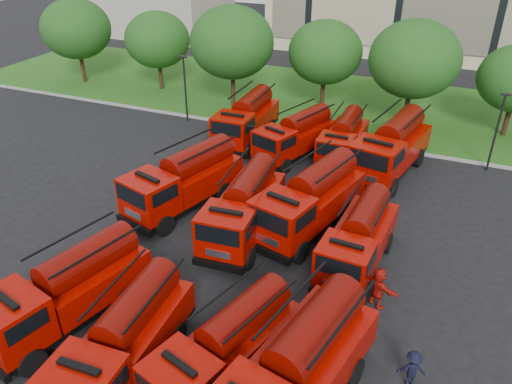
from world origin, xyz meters
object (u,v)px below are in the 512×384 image
at_px(fire_truck_0, 68,289).
at_px(fire_truck_2, 226,347).
at_px(fire_truck_10, 343,139).
at_px(fire_truck_1, 124,341).
at_px(fire_truck_6, 310,200).
at_px(firefighter_3, 409,384).
at_px(fire_truck_4, 184,180).
at_px(fire_truck_9, 296,136).
at_px(fire_truck_11, 392,147).
at_px(fire_truck_8, 247,119).
at_px(fire_truck_5, 244,207).
at_px(firefighter_4, 102,280).
at_px(fire_truck_7, 359,238).
at_px(fire_truck_3, 297,371).
at_px(firefighter_5, 375,305).

bearing_deg(fire_truck_0, fire_truck_2, 13.08).
distance_m(fire_truck_2, fire_truck_10, 19.07).
height_order(fire_truck_1, fire_truck_6, fire_truck_6).
relative_size(fire_truck_10, firefighter_3, 4.14).
relative_size(fire_truck_2, fire_truck_10, 1.05).
bearing_deg(fire_truck_4, fire_truck_2, -37.10).
height_order(fire_truck_9, fire_truck_11, fire_truck_11).
bearing_deg(fire_truck_9, fire_truck_4, -93.18).
xyz_separation_m(fire_truck_6, fire_truck_8, (-7.56, 9.11, -0.08)).
height_order(fire_truck_1, firefighter_3, fire_truck_1).
bearing_deg(fire_truck_2, fire_truck_5, 126.52).
height_order(fire_truck_1, fire_truck_2, fire_truck_1).
bearing_deg(fire_truck_11, firefighter_4, -111.71).
height_order(fire_truck_4, fire_truck_10, fire_truck_4).
distance_m(fire_truck_6, fire_truck_8, 11.83).
height_order(fire_truck_7, firefighter_4, fire_truck_7).
height_order(fire_truck_3, fire_truck_8, fire_truck_3).
xyz_separation_m(fire_truck_5, fire_truck_9, (-0.61, 9.83, -0.11)).
bearing_deg(fire_truck_8, fire_truck_6, -51.39).
bearing_deg(firefighter_4, fire_truck_4, -69.95).
bearing_deg(fire_truck_3, firefighter_3, 47.01).
bearing_deg(firefighter_5, fire_truck_7, -25.57).
bearing_deg(firefighter_3, fire_truck_2, 5.76).
height_order(fire_truck_8, fire_truck_11, fire_truck_11).
xyz_separation_m(fire_truck_5, fire_truck_10, (2.42, 10.62, -0.17)).
distance_m(fire_truck_0, firefighter_4, 2.99).
relative_size(fire_truck_6, fire_truck_11, 0.98).
height_order(fire_truck_6, firefighter_4, fire_truck_6).
relative_size(fire_truck_6, fire_truck_7, 1.20).
bearing_deg(fire_truck_1, fire_truck_3, 6.19).
distance_m(fire_truck_5, fire_truck_9, 9.85).
relative_size(fire_truck_3, fire_truck_7, 1.18).
relative_size(fire_truck_8, firefighter_3, 4.69).
height_order(fire_truck_1, fire_truck_10, fire_truck_1).
relative_size(firefighter_3, firefighter_5, 0.81).
bearing_deg(fire_truck_2, firefighter_4, 177.39).
bearing_deg(fire_truck_11, fire_truck_0, -106.68).
relative_size(fire_truck_7, fire_truck_11, 0.82).
distance_m(fire_truck_0, fire_truck_3, 9.67).
relative_size(fire_truck_6, firefighter_5, 4.16).
distance_m(fire_truck_1, fire_truck_5, 9.62).
bearing_deg(fire_truck_11, fire_truck_3, -78.60).
bearing_deg(fire_truck_1, fire_truck_11, 70.22).
height_order(fire_truck_4, fire_truck_6, fire_truck_6).
distance_m(fire_truck_2, firefighter_5, 7.32).
xyz_separation_m(fire_truck_0, fire_truck_10, (6.34, 18.91, -0.14)).
relative_size(fire_truck_7, fire_truck_9, 0.95).
distance_m(fire_truck_3, firefighter_5, 6.46).
bearing_deg(fire_truck_2, fire_truck_10, 108.42).
bearing_deg(fire_truck_10, firefighter_4, -113.41).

